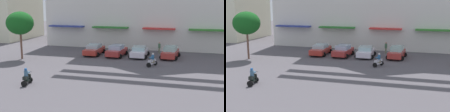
% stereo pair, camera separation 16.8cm
% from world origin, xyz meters
% --- Properties ---
extents(ground_plane, '(128.00, 128.00, 0.00)m').
position_xyz_m(ground_plane, '(0.00, 13.00, 0.00)').
color(ground_plane, '#524E54').
extents(flank_building_left, '(8.73, 11.71, 8.60)m').
position_xyz_m(flank_building_left, '(-29.21, 36.02, 4.30)').
color(flank_building_left, beige).
rests_on(flank_building_left, ground).
extents(plaza_tree_0, '(3.24, 3.55, 5.92)m').
position_xyz_m(plaza_tree_0, '(-15.55, 19.50, 4.49)').
color(plaza_tree_0, brown).
rests_on(plaza_tree_0, ground).
extents(parked_car_0, '(2.46, 4.46, 1.42)m').
position_xyz_m(parked_car_0, '(-7.71, 24.55, 0.73)').
color(parked_car_0, '#B23027').
rests_on(parked_car_0, ground).
extents(parked_car_1, '(2.55, 4.17, 1.50)m').
position_xyz_m(parked_car_1, '(-4.50, 24.28, 0.76)').
color(parked_car_1, '#AB312F').
rests_on(parked_car_1, ground).
extents(parked_car_2, '(2.53, 4.18, 1.42)m').
position_xyz_m(parked_car_2, '(-1.54, 24.57, 0.72)').
color(parked_car_2, silver).
rests_on(parked_car_2, ground).
extents(parked_car_3, '(2.48, 4.16, 1.57)m').
position_xyz_m(parked_car_3, '(2.36, 24.90, 0.78)').
color(parked_car_3, '#B13530').
rests_on(parked_car_3, ground).
extents(scooter_rider_2, '(1.08, 1.57, 1.51)m').
position_xyz_m(scooter_rider_2, '(0.79, 19.96, 0.61)').
color(scooter_rider_2, black).
rests_on(scooter_rider_2, ground).
extents(scooter_rider_4, '(0.75, 1.46, 1.54)m').
position_xyz_m(scooter_rider_4, '(-8.78, 9.86, 0.63)').
color(scooter_rider_4, black).
rests_on(scooter_rider_4, ground).
extents(pedestrian_0, '(0.47, 0.47, 1.61)m').
position_xyz_m(pedestrian_0, '(0.63, 27.88, 0.92)').
color(pedestrian_0, '#707457').
rests_on(pedestrian_0, ground).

